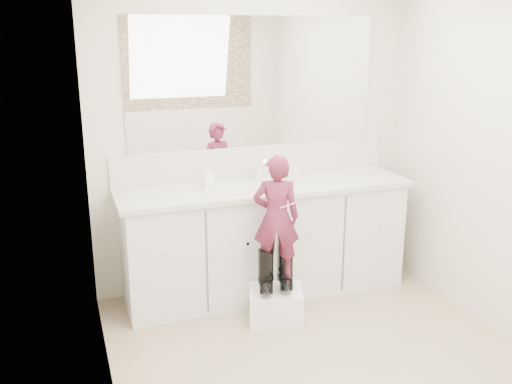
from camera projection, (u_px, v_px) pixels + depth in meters
name	position (u px, v px, depth m)	size (l,w,h in m)	color
floor	(334.00, 373.00, 3.51)	(3.00, 3.00, 0.00)	#8B775B
wall_back	(254.00, 139.00, 4.54)	(2.60, 2.60, 0.00)	beige
wall_left	(103.00, 209.00, 2.76)	(3.00, 3.00, 0.00)	beige
vanity_cabinet	(265.00, 241.00, 4.51)	(2.20, 0.55, 0.85)	silver
countertop	(266.00, 188.00, 4.37)	(2.28, 0.58, 0.04)	beige
backsplash	(254.00, 162.00, 4.58)	(2.28, 0.03, 0.25)	beige
mirror	(254.00, 83.00, 4.41)	(2.00, 0.02, 1.00)	white
faucet	(259.00, 174.00, 4.50)	(0.08, 0.08, 0.10)	silver
cup	(297.00, 175.00, 4.49)	(0.09, 0.09, 0.08)	beige
soap_bottle	(207.00, 176.00, 4.26)	(0.08, 0.08, 0.18)	white
step_stool	(276.00, 305.00, 4.12)	(0.38, 0.32, 0.24)	white
boot_left	(266.00, 270.00, 4.03)	(0.12, 0.21, 0.32)	black
boot_right	(285.00, 268.00, 4.07)	(0.12, 0.21, 0.32)	black
toddler	(276.00, 218.00, 3.94)	(0.32, 0.21, 0.89)	#9E3053
toothbrush	(290.00, 205.00, 3.87)	(0.01, 0.01, 0.14)	pink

